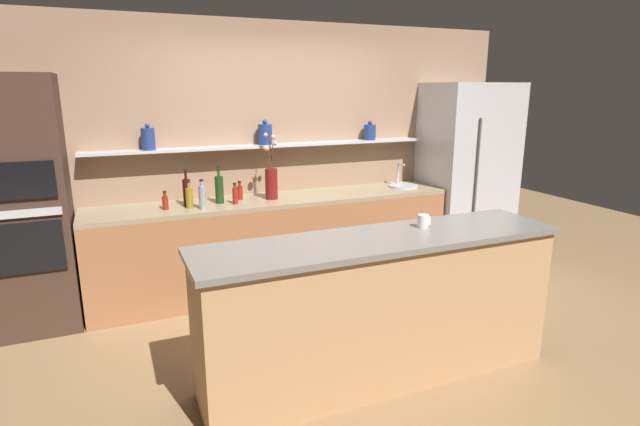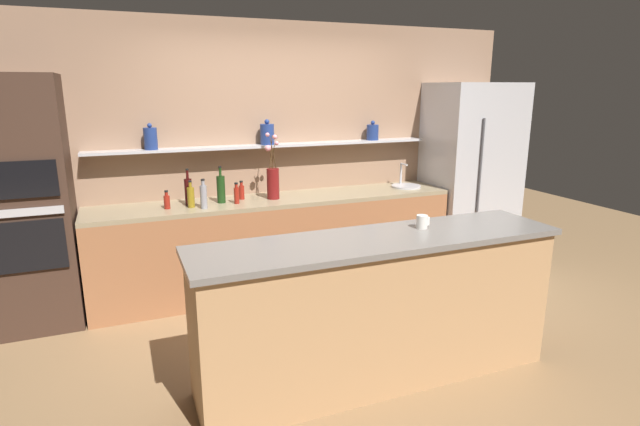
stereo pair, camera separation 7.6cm
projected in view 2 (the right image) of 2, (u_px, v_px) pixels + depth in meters
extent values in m
plane|color=olive|center=(342.00, 339.00, 4.02)|extent=(12.00, 12.00, 0.00)
cube|color=#937056|center=(279.00, 154.00, 5.14)|extent=(5.20, 0.10, 2.60)
cube|color=#B7B7BC|center=(270.00, 146.00, 4.94)|extent=(3.44, 0.18, 0.02)
cylinder|color=navy|center=(151.00, 139.00, 4.49)|extent=(0.12, 0.12, 0.20)
sphere|color=navy|center=(149.00, 125.00, 4.47)|extent=(0.04, 0.04, 0.04)
cylinder|color=navy|center=(267.00, 134.00, 4.89)|extent=(0.14, 0.14, 0.20)
sphere|color=navy|center=(267.00, 122.00, 4.86)|extent=(0.05, 0.05, 0.05)
cylinder|color=navy|center=(373.00, 132.00, 5.32)|extent=(0.13, 0.13, 0.16)
sphere|color=navy|center=(373.00, 123.00, 5.30)|extent=(0.04, 0.04, 0.04)
cube|color=#99603D|center=(278.00, 245.00, 4.98)|extent=(3.54, 0.62, 0.88)
cube|color=gray|center=(277.00, 200.00, 4.86)|extent=(3.54, 0.62, 0.04)
cube|color=tan|center=(378.00, 312.00, 3.38)|extent=(2.46, 0.55, 0.98)
cube|color=slate|center=(380.00, 240.00, 3.25)|extent=(2.52, 0.61, 0.04)
cube|color=#B7B7BC|center=(470.00, 175.00, 5.62)|extent=(0.94, 0.70, 2.02)
cylinder|color=#4C4C51|center=(480.00, 172.00, 5.21)|extent=(0.02, 0.02, 1.11)
cube|color=#3D281E|center=(27.00, 205.00, 4.05)|extent=(0.68, 0.62, 2.08)
cube|color=black|center=(25.00, 247.00, 3.83)|extent=(0.57, 0.02, 0.40)
cube|color=black|center=(15.00, 180.00, 3.70)|extent=(0.57, 0.02, 0.28)
cube|color=#B7B7BC|center=(20.00, 213.00, 3.76)|extent=(0.60, 0.02, 0.06)
cylinder|color=maroon|center=(273.00, 184.00, 4.80)|extent=(0.12, 0.12, 0.29)
cylinder|color=#4C3319|center=(272.00, 158.00, 4.73)|extent=(0.02, 0.03, 0.20)
sphere|color=pink|center=(268.00, 148.00, 4.68)|extent=(0.06, 0.06, 0.06)
cylinder|color=#4C3319|center=(273.00, 153.00, 4.71)|extent=(0.06, 0.02, 0.30)
sphere|color=pink|center=(275.00, 137.00, 4.64)|extent=(0.04, 0.04, 0.04)
cylinder|color=#4C3319|center=(273.00, 156.00, 4.74)|extent=(0.02, 0.07, 0.23)
sphere|color=pink|center=(277.00, 143.00, 4.73)|extent=(0.04, 0.04, 0.04)
cylinder|color=#4C3319|center=(271.00, 152.00, 4.73)|extent=(0.05, 0.03, 0.32)
sphere|color=pink|center=(267.00, 135.00, 4.72)|extent=(0.04, 0.04, 0.04)
cylinder|color=#B7B7BC|center=(406.00, 186.00, 5.38)|extent=(0.31, 0.31, 0.02)
cylinder|color=#B7B7BC|center=(401.00, 174.00, 5.46)|extent=(0.02, 0.02, 0.22)
cylinder|color=#B7B7BC|center=(404.00, 164.00, 5.38)|extent=(0.02, 0.12, 0.02)
cylinder|color=gray|center=(204.00, 197.00, 4.42)|extent=(0.06, 0.06, 0.21)
cylinder|color=gray|center=(203.00, 183.00, 4.38)|extent=(0.03, 0.03, 0.04)
cylinder|color=black|center=(203.00, 180.00, 4.38)|extent=(0.03, 0.03, 0.01)
cylinder|color=maroon|center=(167.00, 202.00, 4.42)|extent=(0.05, 0.05, 0.12)
cylinder|color=maroon|center=(166.00, 194.00, 4.40)|extent=(0.03, 0.03, 0.04)
cylinder|color=black|center=(166.00, 191.00, 4.39)|extent=(0.03, 0.03, 0.01)
cylinder|color=#193814|center=(221.00, 190.00, 4.64)|extent=(0.08, 0.08, 0.25)
cylinder|color=#193814|center=(220.00, 172.00, 4.59)|extent=(0.02, 0.02, 0.08)
cylinder|color=black|center=(220.00, 167.00, 4.58)|extent=(0.03, 0.03, 0.01)
cylinder|color=#380C0C|center=(188.00, 192.00, 4.54)|extent=(0.07, 0.07, 0.24)
cylinder|color=#380C0C|center=(187.00, 175.00, 4.50)|extent=(0.02, 0.02, 0.08)
cylinder|color=black|center=(187.00, 169.00, 4.49)|extent=(0.03, 0.03, 0.01)
cylinder|color=maroon|center=(242.00, 193.00, 4.79)|extent=(0.05, 0.05, 0.13)
cylinder|color=maroon|center=(241.00, 184.00, 4.77)|extent=(0.03, 0.03, 0.04)
cylinder|color=black|center=(241.00, 182.00, 4.77)|extent=(0.03, 0.03, 0.01)
cylinder|color=maroon|center=(237.00, 196.00, 4.61)|extent=(0.05, 0.05, 0.15)
cylinder|color=maroon|center=(236.00, 186.00, 4.59)|extent=(0.03, 0.03, 0.04)
cylinder|color=black|center=(236.00, 183.00, 4.58)|extent=(0.03, 0.03, 0.01)
cylinder|color=olive|center=(191.00, 198.00, 4.46)|extent=(0.06, 0.06, 0.18)
cylinder|color=olive|center=(190.00, 185.00, 4.43)|extent=(0.03, 0.03, 0.05)
cylinder|color=black|center=(190.00, 181.00, 4.43)|extent=(0.03, 0.03, 0.01)
cylinder|color=silver|center=(422.00, 222.00, 3.44)|extent=(0.08, 0.08, 0.09)
cube|color=silver|center=(428.00, 221.00, 3.46)|extent=(0.02, 0.01, 0.06)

